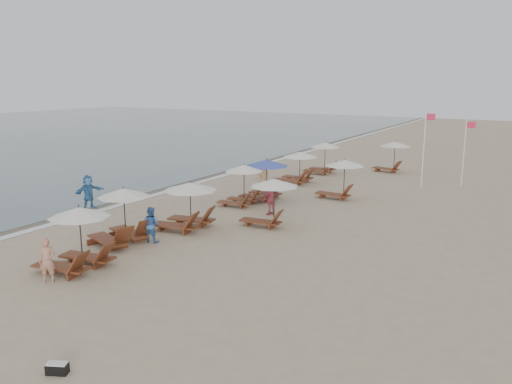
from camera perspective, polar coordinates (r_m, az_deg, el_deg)
The scene contains 21 objects.
ground at distance 17.96m, azimuth -1.20°, elevation -9.30°, with size 160.00×160.00×0.00m, color tan.
wet_sand_band at distance 32.88m, azimuth -10.81°, elevation 0.50°, with size 3.20×140.00×0.01m, color #6B5E4C.
foam_line at distance 32.06m, azimuth -9.05°, elevation 0.28°, with size 0.50×140.00×0.02m, color white.
lounger_station_0 at distance 19.27m, azimuth -19.31°, elevation -5.20°, with size 2.65×2.26×2.32m.
lounger_station_1 at distance 21.87m, azimuth -14.85°, elevation -2.92°, with size 2.74×2.68×2.35m.
lounger_station_2 at distance 23.37m, azimuth -7.79°, elevation -1.56°, with size 2.87×2.43×2.16m.
lounger_station_3 at distance 27.49m, azimuth -1.68°, elevation 0.81°, with size 2.37×2.05×2.23m.
lounger_station_4 at distance 28.83m, azimuth 0.84°, elevation 1.53°, with size 2.65×2.45×2.27m.
lounger_station_5 at distance 33.63m, azimuth 4.47°, elevation 2.71°, with size 2.68×2.30×2.07m.
lounger_station_6 at distance 37.32m, azimuth 7.30°, elevation 3.74°, with size 2.52×2.16×2.25m.
inland_station_0 at distance 23.46m, azimuth 1.40°, elevation -0.56°, with size 2.67×2.24×2.22m.
inland_station_1 at distance 29.41m, azimuth 9.22°, elevation 1.87°, with size 2.71×2.24×2.22m.
inland_station_2 at distance 38.85m, azimuth 14.73°, elevation 4.19°, with size 2.69×2.24×2.22m.
beachgoer_near at distance 18.54m, azimuth -22.09°, elevation -7.03°, with size 0.56×0.36×1.52m, color tan.
beachgoer_mid_a at distance 21.81m, azimuth -11.56°, elevation -3.54°, with size 0.73×0.57×1.50m, color #3662A3.
beachgoer_far_a at distance 25.63m, azimuth 1.69°, elevation -0.77°, with size 0.95×0.40×1.63m, color #B64959.
beachgoer_far_b at distance 31.99m, azimuth 0.76°, elevation 1.85°, with size 0.78×0.51×1.60m, color tan.
waterline_walker at distance 28.24m, azimuth -18.04°, elevation 0.00°, with size 1.65×0.53×1.78m, color teal.
duffel_bag at distance 13.31m, azimuth -21.12°, elevation -17.72°, with size 0.54×0.43×0.27m.
flag_pole_near at distance 33.47m, azimuth 18.13°, elevation 4.92°, with size 0.59×0.08×4.81m.
flag_pole_far at distance 35.00m, azimuth 22.09°, elevation 4.46°, with size 0.60×0.08×4.27m.
Camera 1 is at (8.70, -14.25, 6.62)m, focal length 36.17 mm.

